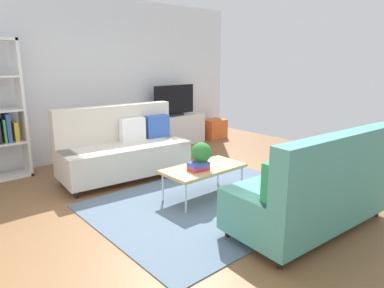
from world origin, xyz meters
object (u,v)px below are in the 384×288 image
Objects in this scene: storage_trunk at (214,129)px; bottle_1 at (164,114)px; couch_green at (315,191)px; potted_plant at (201,154)px; table_book_0 at (198,169)px; coffee_table at (204,169)px; tv_console at (174,130)px; bottle_0 at (160,114)px; vase_0 at (150,114)px; tv at (174,101)px; couch_beige at (123,149)px.

bottle_1 is (-1.39, 0.06, 0.49)m from storage_trunk.
couch_green is 13.90× the size of bottle_1.
potted_plant is at bearing -116.81° from bottle_1.
coffee_table is at bearing 19.51° from table_book_0.
tv_console is at bearing 7.79° from bottle_1.
coffee_table is 0.24m from potted_plant.
bottle_1 is at bearing 0.00° from bottle_0.
potted_plant is 2.48× the size of bottle_1.
vase_0 is at bearing 162.62° from bottle_1.
bottle_0 reaches higher than table_book_0.
couch_green is at bearing -99.13° from vase_0.
coffee_table is (-0.28, 1.42, -0.05)m from couch_green.
tv is 2.87× the size of potted_plant.
couch_beige is 13.97× the size of bottle_1.
bottle_0 is (1.25, 2.57, 0.28)m from table_book_0.
tv_console is (1.23, 3.98, -0.12)m from couch_green.
bottle_1 is (0.94, 3.94, 0.27)m from couch_green.
coffee_table is at bearing 105.32° from couch_green.
coffee_table is 2.97m from tv_console.
couch_green is 12.19× the size of bottle_0.
potted_plant is 1.45× the size of table_book_0.
potted_plant is 2.86m from bottle_1.
bottle_0 is (1.49, 1.10, 0.27)m from couch_beige.
tv is 0.63m from vase_0.
tv reaches higher than coffee_table.
tv_console is at bearing 57.71° from table_book_0.
tv_console is 1.11m from storage_trunk.
tv is at bearing 58.40° from potted_plant.
couch_beige is at bearing -137.67° from vase_0.
tv is 7.11× the size of bottle_1.
storage_trunk is at bearing -4.16° from tv.
couch_beige reaches higher than bottle_1.
coffee_table is at bearing 109.78° from couch_beige.
tv is 0.46m from bottle_0.
coffee_table is 2.82m from bottle_1.
tv is (1.89, 1.12, 0.51)m from couch_beige.
tv_console is (1.51, 2.56, -0.07)m from coffee_table.
storage_trunk is 1.49× the size of potted_plant.
couch_green is at bearing -101.87° from bottle_0.
couch_beige is 3.17m from storage_trunk.
couch_green is at bearing -72.90° from table_book_0.
vase_0 reaches higher than coffee_table.
storage_trunk is 1.58m from bottle_0.
coffee_table is at bearing -120.53° from tv_console.
bottle_0 is at bearing 64.07° from table_book_0.
table_book_0 is at bearing -117.84° from bottle_1.
couch_beige is at bearing -160.81° from storage_trunk.
couch_beige is 1.49m from potted_plant.
bottle_1 is (0.11, 0.00, -0.01)m from bottle_0.
couch_green is 1.45m from coffee_table.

